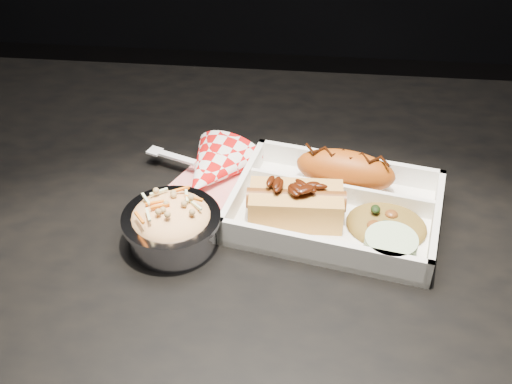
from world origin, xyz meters
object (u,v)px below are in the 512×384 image
(food_tray, at_px, (335,210))
(hotdog, at_px, (296,202))
(napkin_fork, at_px, (212,170))
(dining_table, at_px, (302,272))
(fried_pastry, at_px, (345,170))
(foil_coleslaw_cup, at_px, (172,223))

(food_tray, relative_size, hotdog, 2.32)
(napkin_fork, bearing_deg, dining_table, -9.07)
(hotdog, bearing_deg, dining_table, 23.08)
(dining_table, height_order, food_tray, food_tray)
(dining_table, relative_size, hotdog, 9.93)
(napkin_fork, bearing_deg, hotdog, -13.56)
(fried_pastry, xyz_separation_m, hotdog, (-0.06, -0.07, -0.00))
(fried_pastry, bearing_deg, foil_coleslaw_cup, -148.98)
(foil_coleslaw_cup, bearing_deg, hotdog, 19.52)
(dining_table, bearing_deg, napkin_fork, 150.57)
(dining_table, xyz_separation_m, foil_coleslaw_cup, (-0.16, -0.06, 0.12))
(dining_table, xyz_separation_m, fried_pastry, (0.05, 0.07, 0.12))
(dining_table, xyz_separation_m, napkin_fork, (-0.13, 0.07, 0.11))
(food_tray, relative_size, fried_pastry, 2.17)
(food_tray, relative_size, napkin_fork, 1.61)
(fried_pastry, relative_size, napkin_fork, 0.74)
(fried_pastry, height_order, foil_coleslaw_cup, foil_coleslaw_cup)
(food_tray, distance_m, fried_pastry, 0.06)
(food_tray, bearing_deg, hotdog, -149.23)
(dining_table, bearing_deg, foil_coleslaw_cup, -160.03)
(food_tray, relative_size, foil_coleslaw_cup, 2.42)
(food_tray, bearing_deg, foil_coleslaw_cup, -149.14)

